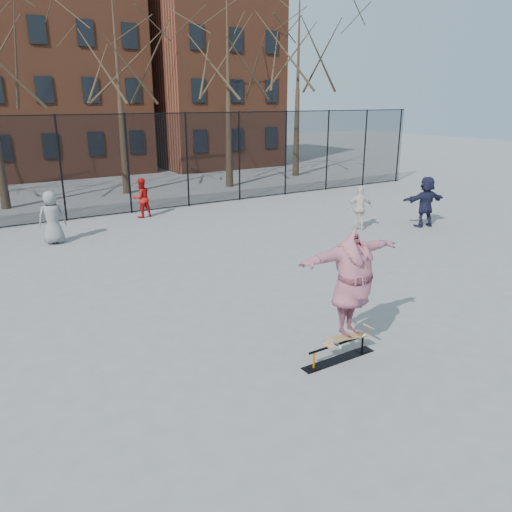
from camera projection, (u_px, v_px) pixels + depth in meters
ground at (296, 345)px, 9.59m from camera, size 100.00×100.00×0.00m
skate_rail at (339, 353)px, 9.01m from camera, size 1.55×0.24×0.34m
skateboard at (349, 337)px, 9.04m from camera, size 0.93×0.22×0.11m
skater at (352, 284)px, 8.74m from camera, size 2.42×0.85×1.93m
bystander_red at (141, 198)px, 19.69m from camera, size 0.85×0.71×1.56m
bystander_white at (360, 208)px, 17.78m from camera, size 1.01×0.76×1.59m
bystander_navy at (426, 202)px, 18.23m from camera, size 1.80×0.89×1.85m
bystander_extra at (52, 217)px, 16.06m from camera, size 0.91×0.65×1.74m
fence at (98, 165)px, 19.44m from camera, size 34.03×0.07×4.00m
tree_row at (53, 29)px, 21.07m from camera, size 33.66×7.46×10.67m
rowhouses at (42, 71)px, 29.09m from camera, size 29.00×7.00×13.00m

